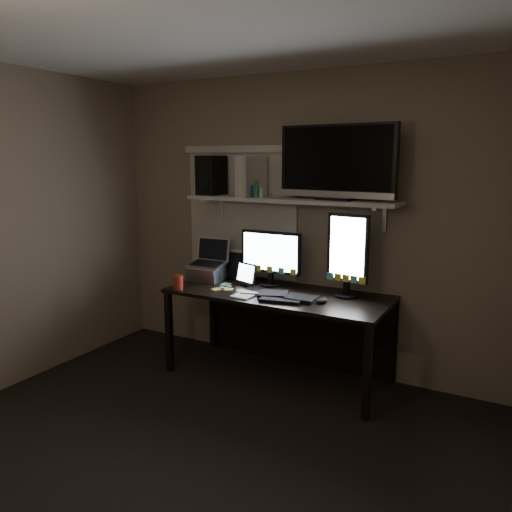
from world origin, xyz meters
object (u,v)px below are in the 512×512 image
Objects in this scene: tv at (337,162)px; keyboard at (287,296)px; monitor_portrait at (348,255)px; desk at (284,309)px; game_console at (251,177)px; monitor_landscape at (271,258)px; mouse at (322,301)px; cup at (178,282)px; speaker at (211,175)px; tablet at (247,274)px; laptop at (207,260)px.

keyboard is at bearing -120.17° from tv.
desk is at bearing -171.43° from monitor_portrait.
keyboard is 1.43× the size of game_console.
desk is 3.29× the size of monitor_landscape.
mouse is 1.07m from tv.
cup is at bearing -149.60° from tv.
keyboard is 0.93m from cup.
monitor_landscape is at bearing 123.95° from keyboard.
cup is 0.34× the size of speaker.
desk is at bearing 28.07° from tablet.
desk is at bearing 1.38° from laptop.
monitor_portrait reaches higher than monitor_landscape.
speaker reaches higher than tablet.
speaker is (-1.30, 0.07, 0.59)m from monitor_portrait.
game_console is at bearing 14.21° from laptop.
speaker is at bearing 100.79° from laptop.
game_console is at bearing -0.70° from speaker.
desk is 1.87× the size of tv.
cup is at bearing -155.93° from mouse.
tv is (-0.14, 0.07, 0.70)m from monitor_portrait.
speaker is at bearing -173.89° from tv.
cup is (-0.77, -0.43, 0.24)m from desk.
speaker is at bearing 172.93° from desk.
tablet is 0.63× the size of laptop.
desk is 2.69× the size of monitor_portrait.
tv is at bearing 22.17° from game_console.
monitor_portrait is at bearing 19.41° from cup.
monitor_landscape reaches higher than cup.
mouse is at bearing -10.89° from speaker.
mouse is (0.58, -0.28, -0.22)m from monitor_landscape.
cup reaches higher than keyboard.
tv is (0.39, 0.10, 1.22)m from desk.
monitor_landscape is at bearing 16.27° from game_console.
cup is at bearing -179.74° from keyboard.
monitor_portrait is at bearing 23.46° from keyboard.
keyboard is at bearing -139.74° from monitor_portrait.
game_console reaches higher than tablet.
cup is (-0.91, -0.19, 0.04)m from keyboard.
tablet is (-0.47, 0.19, 0.09)m from keyboard.
keyboard is 1.33m from speaker.
laptop is 0.84m from game_console.
game_console is (-0.74, -0.04, -0.12)m from tv.
laptop is (-1.26, -0.10, -0.15)m from monitor_portrait.
monitor_portrait reaches higher than keyboard.
mouse is 0.32× the size of speaker.
laptop is 1.07× the size of speaker.
monitor_landscape is 1.59× the size of speaker.
cup is (-1.30, -0.46, -0.28)m from monitor_portrait.
desk is 0.34m from keyboard.
cup is (-0.44, -0.37, -0.04)m from tablet.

